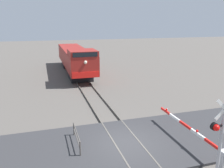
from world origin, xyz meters
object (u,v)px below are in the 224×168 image
object	(u,v)px
crossing_signal	(222,131)
crossing_gate	(210,147)
guard_railing	(77,137)
locomotive	(75,58)

from	to	relation	value
crossing_signal	crossing_gate	distance (m)	2.10
crossing_signal	guard_railing	distance (m)	7.49
locomotive	guard_railing	xyz separation A→B (m)	(-2.80, -19.84, -1.39)
crossing_gate	guard_railing	size ratio (longest dim) A/B	2.65
crossing_gate	guard_railing	world-z (taller)	crossing_gate
locomotive	crossing_gate	distance (m)	23.52
locomotive	crossing_signal	size ratio (longest dim) A/B	4.30
locomotive	crossing_signal	distance (m)	24.65
crossing_signal	crossing_gate	bearing A→B (deg)	64.78
locomotive	crossing_gate	size ratio (longest dim) A/B	2.55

